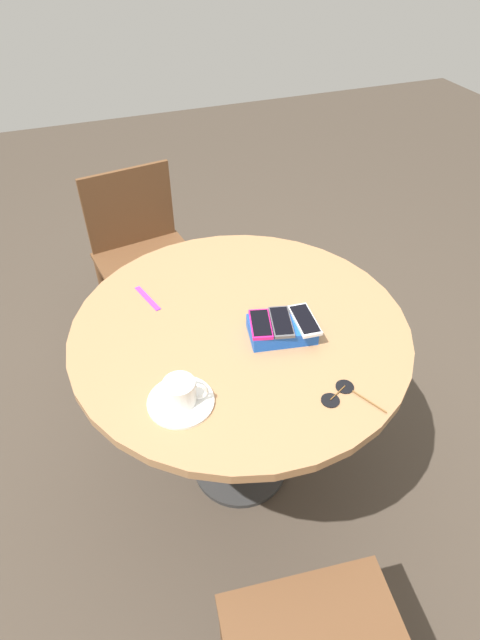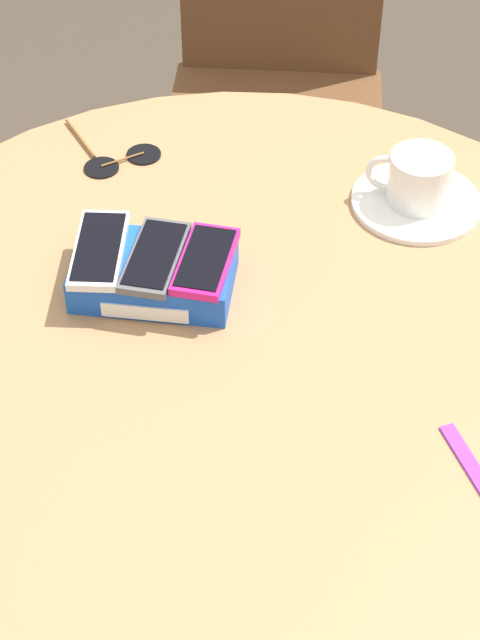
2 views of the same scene
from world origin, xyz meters
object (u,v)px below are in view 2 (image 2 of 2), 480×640
at_px(lanyard_strap, 478,477).
at_px(phone_box, 154,274).
at_px(round_table, 240,391).
at_px(chair_near_window, 275,116).
at_px(phone_gray, 155,257).
at_px(saucer, 416,202).
at_px(coffee_cup, 418,178).
at_px(phone_white, 99,249).
at_px(sunglasses, 118,159).
at_px(phone_magenta, 205,261).

bearing_deg(lanyard_strap, phone_box, 137.65).
xyz_separation_m(round_table, chair_near_window, (0.11, 0.87, -0.19)).
height_order(phone_box, phone_gray, phone_gray).
relative_size(phone_gray, saucer, 0.82).
distance_m(phone_gray, coffee_cup, 0.36).
height_order(phone_box, coffee_cup, coffee_cup).
relative_size(phone_white, lanyard_strap, 1.00).
xyz_separation_m(phone_box, sunglasses, (-0.05, 0.26, -0.02)).
relative_size(phone_box, lanyard_strap, 1.45).
xyz_separation_m(phone_white, saucer, (0.40, 0.13, -0.05)).
bearing_deg(round_table, saucer, 42.74).
height_order(phone_gray, coffee_cup, coffee_cup).
distance_m(phone_magenta, chair_near_window, 0.88).
bearing_deg(phone_box, sunglasses, 101.31).
height_order(coffee_cup, sunglasses, coffee_cup).
distance_m(phone_white, coffee_cup, 0.42).
distance_m(sunglasses, chair_near_window, 0.66).
distance_m(lanyard_strap, chair_near_window, 1.13).
bearing_deg(chair_near_window, lanyard_strap, -83.79).
bearing_deg(sunglasses, round_table, -66.21).
bearing_deg(phone_magenta, round_table, -61.92).
xyz_separation_m(coffee_cup, chair_near_window, (-0.13, 0.64, -0.34)).
distance_m(phone_magenta, coffee_cup, 0.31).
relative_size(phone_magenta, chair_near_window, 0.16).
xyz_separation_m(lanyard_strap, chair_near_window, (-0.12, 1.08, -0.29)).
relative_size(sunglasses, chair_near_window, 0.16).
bearing_deg(sunglasses, coffee_cup, -16.66).
bearing_deg(round_table, lanyard_strap, -43.48).
bearing_deg(coffee_cup, chair_near_window, 101.14).
distance_m(phone_magenta, lanyard_strap, 0.39).
distance_m(saucer, sunglasses, 0.41).
bearing_deg(coffee_cup, lanyard_strap, -91.16).
height_order(round_table, saucer, saucer).
bearing_deg(coffee_cup, round_table, -136.91).
bearing_deg(chair_near_window, phone_white, -109.36).
relative_size(phone_magenta, lanyard_strap, 0.93).
relative_size(coffee_cup, lanyard_strap, 0.77).
height_order(round_table, coffee_cup, coffee_cup).
relative_size(phone_box, phone_gray, 1.47).
relative_size(phone_gray, coffee_cup, 1.28).
relative_size(lanyard_strap, chair_near_window, 0.17).
xyz_separation_m(round_table, phone_white, (-0.16, 0.10, 0.15)).
bearing_deg(saucer, phone_gray, -156.92).
relative_size(round_table, phone_magenta, 7.62).
relative_size(phone_gray, phone_magenta, 1.06).
relative_size(round_table, phone_box, 4.90).
bearing_deg(phone_white, phone_box, -13.12).
bearing_deg(phone_box, lanyard_strap, -42.35).
xyz_separation_m(phone_white, coffee_cup, (0.40, 0.13, -0.01)).
height_order(round_table, phone_gray, phone_gray).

